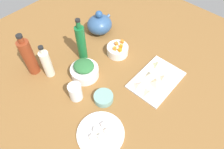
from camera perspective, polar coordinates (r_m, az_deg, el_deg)
tabletop at (r=112.97cm, az=0.00°, el=-2.03°), size 190.00×190.00×3.00cm
cutting_board at (r=113.81cm, az=12.26°, el=-1.49°), size 30.21×20.84×1.00cm
plate_tofu at (r=96.38cm, az=-3.20°, el=-16.11°), size 21.72×21.72×1.20cm
bowl_greens at (r=112.54cm, az=-7.61°, el=0.73°), size 15.30×15.30×5.84cm
bowl_carrots at (r=122.91cm, az=1.56°, el=6.80°), size 12.68×12.68×5.53cm
bowl_small_side at (r=103.39cm, az=-2.38°, el=-6.50°), size 9.84×9.84×3.69cm
teapot at (r=135.98cm, az=-3.50°, el=13.84°), size 17.82×15.65×15.89cm
bottle_0 at (r=116.09cm, az=-8.60°, el=8.85°), size 5.31×5.31×27.00cm
bottle_1 at (r=113.01cm, az=-17.77°, el=2.98°), size 5.11×5.11×20.98cm
bottle_2 at (r=115.86cm, az=-22.23°, el=4.60°), size 6.21×6.21×26.16cm
drinking_glass_0 at (r=103.45cm, az=-10.18°, el=-4.78°), size 6.72×6.72×9.32cm
carrot_cube_0 at (r=122.92cm, az=2.86°, el=9.13°), size 2.33×2.33×1.80cm
carrot_cube_1 at (r=118.67cm, az=0.77°, el=7.26°), size 2.46×2.46×1.80cm
carrot_cube_2 at (r=120.05cm, az=2.53°, el=7.86°), size 2.44×2.44×1.80cm
carrot_cube_3 at (r=121.65cm, az=1.22°, el=8.63°), size 2.32×2.32×1.80cm
carrot_cube_4 at (r=117.90cm, az=2.19°, el=6.85°), size 1.85×1.85×1.80cm
chopped_greens_mound at (r=108.70cm, az=-7.88°, el=2.39°), size 11.92×12.58×4.22cm
tofu_cube_0 at (r=95.96cm, az=-2.33°, el=-14.03°), size 2.74×2.74×2.20cm
tofu_cube_1 at (r=93.87cm, az=-3.18°, el=-17.16°), size 2.67×2.67×2.20cm
tofu_cube_2 at (r=95.27cm, az=-4.48°, el=-15.22°), size 3.03×3.03×2.20cm
tofu_cube_3 at (r=94.68cm, az=-1.26°, el=-15.76°), size 2.26×2.26×2.20cm
tofu_cube_4 at (r=94.10cm, az=-5.49°, el=-17.16°), size 2.38×2.38×2.20cm
dumpling_0 at (r=110.35cm, az=12.25°, el=-2.10°), size 7.88×7.72×3.04cm
dumpling_1 at (r=112.81cm, az=10.69°, el=-0.02°), size 6.66×6.71×3.10cm
dumpling_2 at (r=106.21cm, az=10.38°, el=-5.14°), size 7.22×7.28×2.16cm
dumpling_3 at (r=108.16cm, az=7.62°, el=-3.01°), size 6.30×6.11×2.13cm
dumpling_4 at (r=113.65cm, az=14.41°, el=-0.60°), size 4.66×4.34×2.93cm
dumpling_5 at (r=118.84cm, az=12.79°, el=3.00°), size 5.84×5.29×3.14cm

